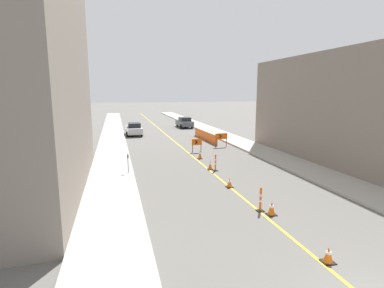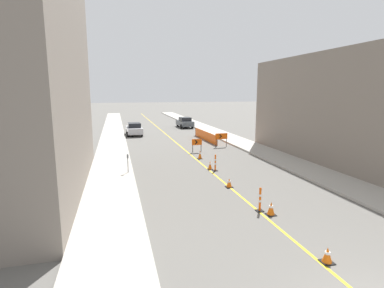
% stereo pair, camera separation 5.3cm
% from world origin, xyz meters
% --- Properties ---
extents(lane_stripe, '(0.12, 72.57, 0.01)m').
position_xyz_m(lane_stripe, '(0.00, 36.29, 0.00)').
color(lane_stripe, gold).
rests_on(lane_stripe, ground_plane).
extents(sidewalk_left, '(2.87, 72.57, 0.16)m').
position_xyz_m(sidewalk_left, '(-6.69, 36.29, 0.08)').
color(sidewalk_left, '#ADA89E').
rests_on(sidewalk_left, ground_plane).
extents(sidewalk_right, '(2.87, 72.57, 0.16)m').
position_xyz_m(sidewalk_right, '(6.69, 36.29, 0.08)').
color(sidewalk_right, '#ADA89E').
rests_on(sidewalk_right, ground_plane).
extents(building_facade_left, '(6.00, 15.30, 15.10)m').
position_xyz_m(building_facade_left, '(-11.12, 13.14, 7.55)').
color(building_facade_left, slate).
rests_on(building_facade_left, ground_plane).
extents(building_facade_right, '(6.00, 22.55, 8.34)m').
position_xyz_m(building_facade_right, '(11.12, 13.35, 4.17)').
color(building_facade_right, slate).
rests_on(building_facade_right, ground_plane).
extents(traffic_cone_nearest, '(0.40, 0.40, 0.53)m').
position_xyz_m(traffic_cone_nearest, '(0.21, 3.23, 0.26)').
color(traffic_cone_nearest, black).
rests_on(traffic_cone_nearest, ground_plane).
extents(traffic_cone_second, '(0.42, 0.42, 0.62)m').
position_xyz_m(traffic_cone_second, '(0.35, 7.13, 0.31)').
color(traffic_cone_second, black).
rests_on(traffic_cone_second, ground_plane).
extents(traffic_cone_third, '(0.40, 0.40, 0.54)m').
position_xyz_m(traffic_cone_third, '(-0.03, 11.31, 0.27)').
color(traffic_cone_third, black).
rests_on(traffic_cone_third, ground_plane).
extents(traffic_cone_fourth, '(0.35, 0.35, 0.64)m').
position_xyz_m(traffic_cone_fourth, '(0.13, 15.45, 0.31)').
color(traffic_cone_fourth, black).
rests_on(traffic_cone_fourth, ground_plane).
extents(traffic_cone_fifth, '(0.38, 0.38, 0.72)m').
position_xyz_m(traffic_cone_fifth, '(0.36, 18.91, 0.36)').
color(traffic_cone_fifth, black).
rests_on(traffic_cone_fifth, ground_plane).
extents(delineator_post_front, '(0.33, 0.33, 1.15)m').
position_xyz_m(delineator_post_front, '(0.05, 7.64, 0.49)').
color(delineator_post_front, black).
rests_on(delineator_post_front, ground_plane).
extents(delineator_post_rear, '(0.33, 0.33, 1.18)m').
position_xyz_m(delineator_post_rear, '(0.36, 14.96, 0.51)').
color(delineator_post_rear, black).
rests_on(delineator_post_rear, ground_plane).
extents(arrow_barricade_primary, '(0.94, 0.09, 1.22)m').
position_xyz_m(arrow_barricade_primary, '(0.83, 21.59, 0.87)').
color(arrow_barricade_primary, '#EF560C').
rests_on(arrow_barricade_primary, ground_plane).
extents(arrow_barricade_secondary, '(1.29, 0.13, 1.38)m').
position_xyz_m(arrow_barricade_secondary, '(3.89, 23.54, 1.02)').
color(arrow_barricade_secondary, '#EF560C').
rests_on(arrow_barricade_secondary, ground_plane).
extents(safety_mesh_fence, '(0.30, 7.72, 1.02)m').
position_xyz_m(safety_mesh_fence, '(3.57, 27.99, 0.51)').
color(safety_mesh_fence, '#EF560C').
rests_on(safety_mesh_fence, ground_plane).
extents(parked_car_curb_near, '(1.95, 4.35, 1.59)m').
position_xyz_m(parked_car_curb_near, '(-4.05, 34.02, 0.80)').
color(parked_car_curb_near, '#B7B7BC').
rests_on(parked_car_curb_near, ground_plane).
extents(parked_car_curb_mid, '(2.02, 4.39, 1.59)m').
position_xyz_m(parked_car_curb_mid, '(4.05, 40.52, 0.80)').
color(parked_car_curb_mid, '#474C51').
rests_on(parked_car_curb_mid, ground_plane).
extents(parking_meter_near_curb, '(0.12, 0.11, 1.25)m').
position_xyz_m(parking_meter_near_curb, '(-5.60, 15.47, 1.05)').
color(parking_meter_near_curb, '#4C4C51').
rests_on(parking_meter_near_curb, sidewalk_left).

